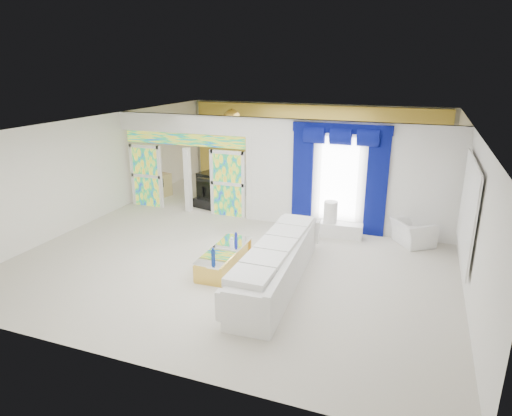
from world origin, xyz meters
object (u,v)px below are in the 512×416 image
at_px(armchair, 413,232).
at_px(coffee_table, 224,259).
at_px(white_sofa, 277,266).
at_px(console_table, 341,230).
at_px(grand_piano, 227,183).

bearing_deg(armchair, coffee_table, 92.21).
height_order(white_sofa, console_table, white_sofa).
height_order(white_sofa, armchair, white_sofa).
distance_m(coffee_table, grand_piano, 5.89).
distance_m(white_sofa, armchair, 4.15).
xyz_separation_m(console_table, grand_piano, (-4.49, 2.60, 0.25)).
relative_size(console_table, armchair, 1.16).
distance_m(console_table, grand_piano, 5.19).
relative_size(white_sofa, grand_piano, 2.40).
xyz_separation_m(white_sofa, coffee_table, (-1.35, 0.30, -0.18)).
height_order(coffee_table, armchair, armchair).
distance_m(coffee_table, armchair, 4.92).
height_order(armchair, grand_piano, grand_piano).
xyz_separation_m(white_sofa, grand_piano, (-3.70, 5.70, 0.04)).
bearing_deg(coffee_table, armchair, 36.74).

